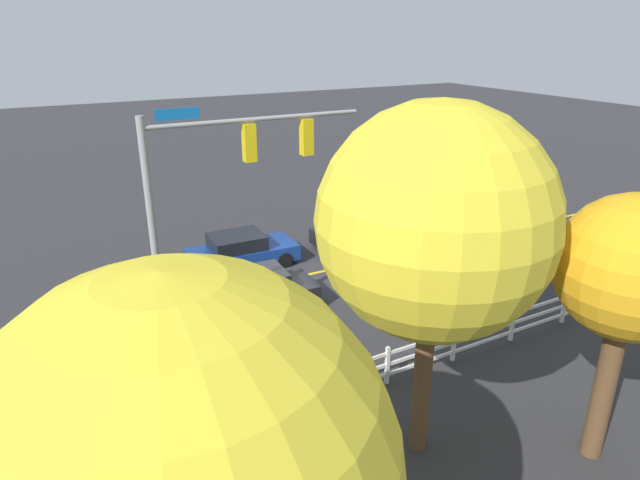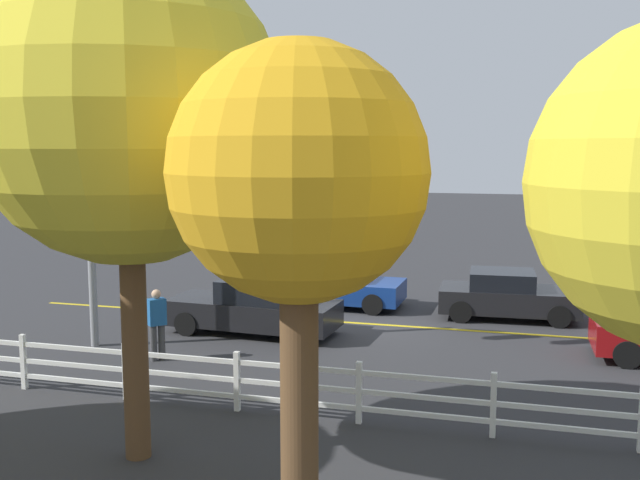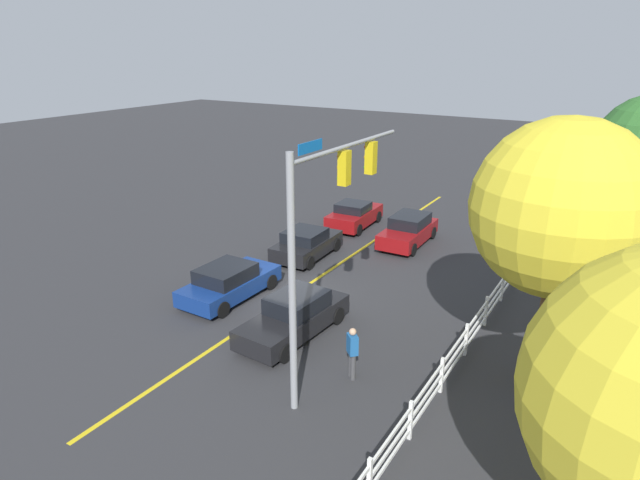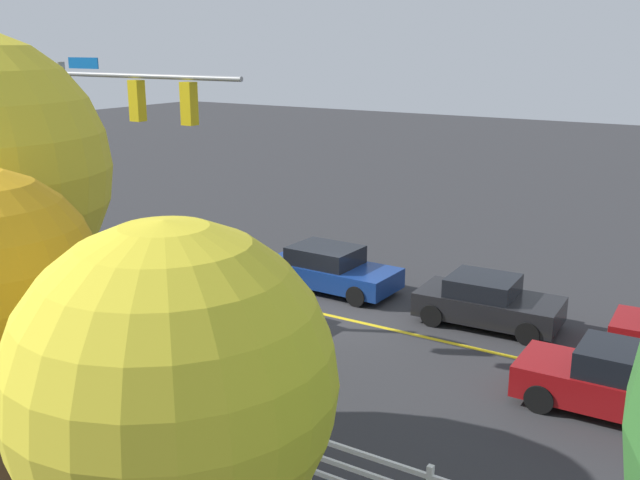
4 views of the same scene
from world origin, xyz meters
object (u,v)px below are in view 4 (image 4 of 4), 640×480
car_3 (226,296)px  pedestrian (114,311)px  car_1 (329,269)px  tree_1 (173,390)px  car_4 (487,302)px  car_2 (621,383)px

car_3 → pedestrian: pedestrian is taller
pedestrian → car_1: bearing=114.3°
car_1 → tree_1: bearing=-62.3°
pedestrian → car_3: bearing=110.0°
car_4 → tree_1: size_ratio=0.65×
car_3 → pedestrian: size_ratio=2.77×
car_1 → car_2: 10.28m
car_2 → car_3: car_2 is taller
car_1 → pedestrian: size_ratio=2.61×
car_1 → car_2: (-9.59, 3.70, 0.04)m
tree_1 → pedestrian: bearing=-38.7°
car_3 → car_4: car_3 is taller
car_1 → pedestrian: bearing=-108.2°
pedestrian → tree_1: size_ratio=0.27×
car_3 → tree_1: (-8.39, 10.74, 3.87)m
car_4 → tree_1: 15.00m
car_3 → tree_1: bearing=131.4°
car_1 → car_3: (1.10, 3.87, 0.02)m
tree_1 → car_1: bearing=-63.5°
car_1 → car_3: bearing=-104.7°
car_1 → car_4: bearing=-1.4°
car_1 → tree_1: size_ratio=0.71×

